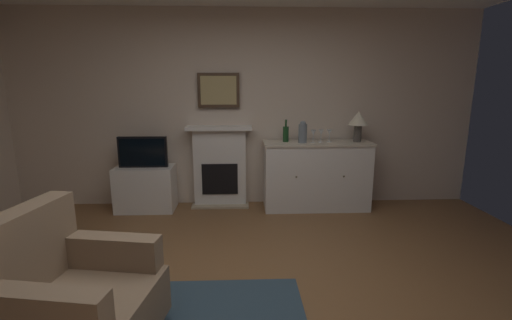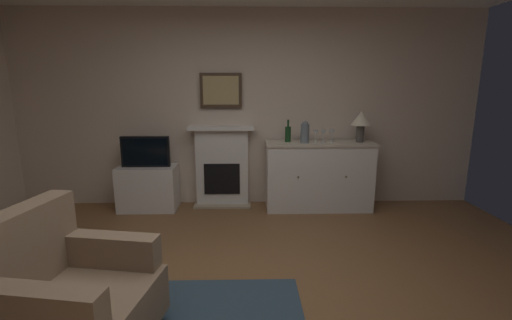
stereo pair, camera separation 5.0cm
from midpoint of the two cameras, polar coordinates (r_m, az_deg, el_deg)
ground_plane at (r=2.82m, az=-2.09°, el=-24.30°), size 6.31×5.04×0.10m
wall_rear at (r=4.77m, az=-2.34°, el=8.25°), size 6.31×0.06×2.61m
fireplace_unit at (r=4.76m, az=-6.22°, el=-1.03°), size 0.87×0.30×1.10m
framed_picture at (r=4.69m, az=-6.47°, el=11.29°), size 0.55×0.04×0.45m
sideboard_cabinet at (r=4.70m, az=9.55°, el=-2.50°), size 1.41×0.49×0.90m
table_lamp at (r=4.71m, az=16.15°, el=6.25°), size 0.26×0.26×0.40m
wine_bottle at (r=4.56m, az=4.60°, el=4.34°), size 0.08×0.08×0.29m
wine_glass_left at (r=4.53m, az=9.07°, el=4.36°), size 0.07×0.07×0.16m
wine_glass_center at (r=4.59m, az=10.33°, el=4.41°), size 0.07×0.07×0.16m
wine_glass_right at (r=4.62m, az=11.65°, el=4.41°), size 0.07×0.07×0.16m
vase_decorative at (r=4.50m, az=7.36°, el=4.59°), size 0.11×0.11×0.28m
tv_cabinet at (r=4.84m, az=-17.91°, el=-4.45°), size 0.75×0.42×0.59m
tv_set at (r=4.71m, az=-18.37°, el=1.25°), size 0.62×0.07×0.40m
armchair at (r=2.50m, az=-28.64°, el=-19.25°), size 0.92×0.89×0.92m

